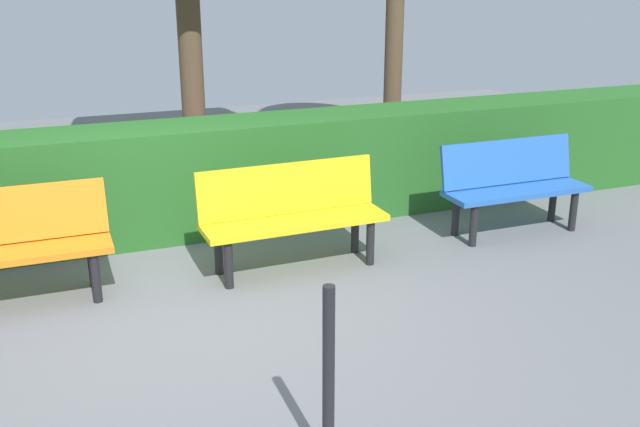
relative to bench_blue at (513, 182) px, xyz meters
name	(u,v)px	position (x,y,z in m)	size (l,w,h in m)	color
ground_plane	(179,319)	(3.31, 0.69, -0.48)	(16.00, 16.00, 0.00)	slate
bench_blue	(513,182)	(0.00, 0.00, 0.00)	(1.41, 0.47, 0.86)	blue
bench_yellow	(292,212)	(2.22, 0.06, 0.00)	(1.54, 0.48, 0.86)	yellow
bench_orange	(2,243)	(4.43, -0.04, 0.00)	(1.52, 0.47, 0.86)	orange
hedge_row	(242,173)	(2.31, -1.10, 0.04)	(11.91, 0.73, 1.03)	#266023
railing_post_mid	(329,381)	(2.91, 2.58, 0.02)	(0.06, 0.06, 1.00)	black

